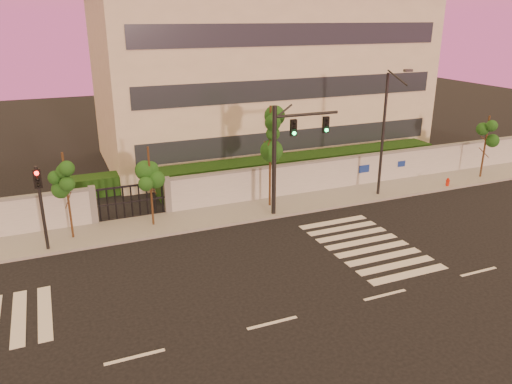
# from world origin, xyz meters

# --- Properties ---
(ground) EXTENTS (120.00, 120.00, 0.00)m
(ground) POSITION_xyz_m (0.00, 0.00, 0.00)
(ground) COLOR black
(ground) RESTS_ON ground
(sidewalk) EXTENTS (60.00, 3.00, 0.15)m
(sidewalk) POSITION_xyz_m (0.00, 10.50, 0.07)
(sidewalk) COLOR gray
(sidewalk) RESTS_ON ground
(perimeter_wall) EXTENTS (60.00, 0.36, 2.20)m
(perimeter_wall) POSITION_xyz_m (0.10, 12.00, 1.07)
(perimeter_wall) COLOR #A9ACB0
(perimeter_wall) RESTS_ON ground
(hedge_row) EXTENTS (41.00, 4.25, 1.80)m
(hedge_row) POSITION_xyz_m (1.17, 14.74, 0.82)
(hedge_row) COLOR black
(hedge_row) RESTS_ON ground
(institutional_building) EXTENTS (24.40, 12.40, 12.25)m
(institutional_building) POSITION_xyz_m (9.00, 21.99, 6.16)
(institutional_building) COLOR beige
(institutional_building) RESTS_ON ground
(road_markings) EXTENTS (57.00, 7.62, 0.02)m
(road_markings) POSITION_xyz_m (-1.58, 3.76, 0.01)
(road_markings) COLOR silver
(road_markings) RESTS_ON ground
(street_tree_c) EXTENTS (1.39, 1.11, 4.55)m
(street_tree_c) POSITION_xyz_m (-6.21, 10.47, 3.35)
(street_tree_c) COLOR #382314
(street_tree_c) RESTS_ON ground
(street_tree_d) EXTENTS (1.30, 1.03, 4.41)m
(street_tree_d) POSITION_xyz_m (-2.15, 10.52, 3.24)
(street_tree_d) COLOR #382314
(street_tree_d) RESTS_ON ground
(street_tree_e) EXTENTS (1.61, 1.28, 6.00)m
(street_tree_e) POSITION_xyz_m (4.75, 10.72, 4.41)
(street_tree_e) COLOR #382314
(street_tree_e) RESTS_ON ground
(street_tree_f) EXTENTS (1.55, 1.23, 4.40)m
(street_tree_f) POSITION_xyz_m (20.44, 10.09, 3.24)
(street_tree_f) COLOR #382314
(street_tree_f) RESTS_ON ground
(traffic_signal_main) EXTENTS (3.93, 0.38, 6.21)m
(traffic_signal_main) POSITION_xyz_m (5.18, 9.44, 3.93)
(traffic_signal_main) COLOR black
(traffic_signal_main) RESTS_ON ground
(traffic_signal_secondary) EXTENTS (0.33, 0.33, 4.26)m
(traffic_signal_secondary) POSITION_xyz_m (-7.43, 9.50, 2.70)
(traffic_signal_secondary) COLOR black
(traffic_signal_secondary) RESTS_ON ground
(streetlight_east) EXTENTS (0.47, 1.90, 7.91)m
(streetlight_east) POSITION_xyz_m (11.78, 9.72, 4.27)
(streetlight_east) COLOR black
(streetlight_east) RESTS_ON ground
(fire_hydrant) EXTENTS (0.27, 0.26, 0.69)m
(fire_hydrant) POSITION_xyz_m (16.88, 9.39, 0.34)
(fire_hydrant) COLOR red
(fire_hydrant) RESTS_ON ground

